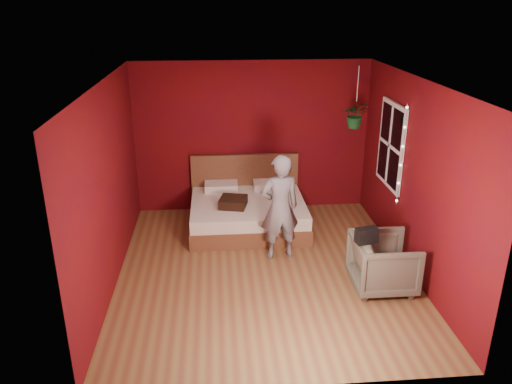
# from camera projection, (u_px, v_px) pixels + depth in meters

# --- Properties ---
(floor) EXTENTS (4.50, 4.50, 0.00)m
(floor) POSITION_uv_depth(u_px,v_px,m) (265.00, 270.00, 6.95)
(floor) COLOR brown
(floor) RESTS_ON ground
(room_walls) EXTENTS (4.04, 4.54, 2.62)m
(room_walls) POSITION_uv_depth(u_px,v_px,m) (265.00, 155.00, 6.34)
(room_walls) COLOR #620C0A
(room_walls) RESTS_ON ground
(window) EXTENTS (0.05, 0.97, 1.27)m
(window) POSITION_uv_depth(u_px,v_px,m) (391.00, 145.00, 7.40)
(window) COLOR white
(window) RESTS_ON room_walls
(fairy_lights) EXTENTS (0.04, 0.04, 1.45)m
(fairy_lights) POSITION_uv_depth(u_px,v_px,m) (402.00, 156.00, 6.91)
(fairy_lights) COLOR silver
(fairy_lights) RESTS_ON room_walls
(bed) EXTENTS (1.86, 1.58, 1.02)m
(bed) POSITION_uv_depth(u_px,v_px,m) (248.00, 210.00, 8.24)
(bed) COLOR brown
(bed) RESTS_ON ground
(person) EXTENTS (0.62, 0.46, 1.55)m
(person) POSITION_uv_depth(u_px,v_px,m) (280.00, 208.00, 7.05)
(person) COLOR slate
(person) RESTS_ON ground
(armchair) EXTENTS (0.79, 0.77, 0.72)m
(armchair) POSITION_uv_depth(u_px,v_px,m) (383.00, 263.00, 6.41)
(armchair) COLOR #686552
(armchair) RESTS_ON ground
(handbag) EXTENTS (0.29, 0.19, 0.19)m
(handbag) POSITION_uv_depth(u_px,v_px,m) (367.00, 235.00, 6.13)
(handbag) COLOR black
(handbag) RESTS_ON armchair
(throw_pillow) EXTENTS (0.49, 0.49, 0.14)m
(throw_pillow) POSITION_uv_depth(u_px,v_px,m) (233.00, 202.00, 7.86)
(throw_pillow) COLOR black
(throw_pillow) RESTS_ON bed
(hanging_plant) EXTENTS (0.41, 0.36, 0.95)m
(hanging_plant) POSITION_uv_depth(u_px,v_px,m) (356.00, 115.00, 7.68)
(hanging_plant) COLOR silver
(hanging_plant) RESTS_ON room_walls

